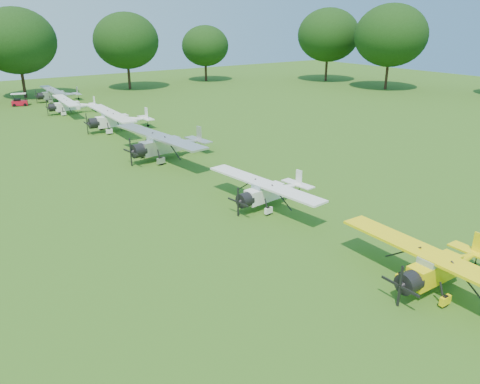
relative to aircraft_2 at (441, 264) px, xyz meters
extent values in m
plane|color=#295615|center=(-1.52, 9.98, -1.11)|extent=(160.00, 160.00, 0.00)
cylinder|color=#301E12|center=(47.92, 41.43, 1.38)|extent=(0.44, 0.44, 4.99)
ellipsoid|color=black|center=(47.92, 41.43, 7.48)|extent=(11.65, 11.65, 9.90)
cylinder|color=#301E12|center=(47.38, 54.96, 1.29)|extent=(0.44, 0.44, 4.81)
ellipsoid|color=black|center=(47.38, 54.96, 7.18)|extent=(11.23, 11.23, 9.55)
cylinder|color=#301E12|center=(28.81, 68.04, 0.74)|extent=(0.44, 0.44, 3.70)
ellipsoid|color=black|center=(28.81, 68.04, 5.26)|extent=(8.63, 8.63, 7.34)
cylinder|color=#301E12|center=(12.76, 66.20, 1.14)|extent=(0.44, 0.44, 4.51)
ellipsoid|color=black|center=(12.76, 66.20, 6.65)|extent=(10.52, 10.52, 8.94)
cylinder|color=#301E12|center=(-3.64, 66.72, 1.26)|extent=(0.44, 0.44, 4.74)
ellipsoid|color=black|center=(-3.64, 66.72, 7.05)|extent=(11.05, 11.05, 9.39)
cube|color=yellow|center=(-0.45, 0.01, -0.16)|extent=(2.91, 0.91, 0.95)
cone|color=yellow|center=(1.99, -0.03, -0.30)|extent=(2.55, 0.86, 0.82)
cube|color=#8CA5B2|center=(-0.54, 0.01, 0.34)|extent=(1.46, 0.86, 0.50)
cylinder|color=black|center=(-2.17, 0.03, -0.16)|extent=(0.83, 0.96, 0.94)
cube|color=black|center=(-2.76, 0.04, -0.16)|extent=(0.06, 0.11, 1.90)
cube|color=yellow|center=(-0.54, 0.01, 0.56)|extent=(1.47, 9.63, 0.13)
cube|color=yellow|center=(2.90, -0.05, 0.16)|extent=(0.10, 0.50, 1.18)
cube|color=yellow|center=(2.81, -0.04, -0.25)|extent=(0.81, 2.55, 0.08)
cylinder|color=black|center=(-1.20, -1.11, -0.84)|extent=(0.55, 0.15, 0.54)
cylinder|color=black|center=(-1.16, 1.15, -0.84)|extent=(0.55, 0.15, 0.54)
cylinder|color=black|center=(2.99, -0.05, -1.00)|extent=(0.22, 0.08, 0.22)
cube|color=white|center=(-0.66, 11.92, -0.19)|extent=(2.87, 1.14, 0.92)
cone|color=white|center=(1.68, 12.19, -0.33)|extent=(2.52, 1.06, 0.79)
cube|color=#8CA5B2|center=(-0.75, 11.91, 0.29)|extent=(1.48, 0.96, 0.48)
cylinder|color=black|center=(-2.31, 11.74, -0.19)|extent=(0.88, 0.99, 0.91)
cube|color=black|center=(-2.88, 11.67, -0.19)|extent=(0.06, 0.11, 1.84)
cube|color=white|center=(-0.75, 11.91, 0.50)|extent=(2.31, 9.35, 0.12)
cube|color=white|center=(2.55, 12.29, 0.11)|extent=(0.14, 0.49, 1.14)
cube|color=white|center=(2.46, 12.28, -0.28)|extent=(1.01, 2.52, 0.08)
cylinder|color=black|center=(-1.23, 10.76, -0.85)|extent=(0.54, 0.20, 0.52)
cylinder|color=black|center=(-1.48, 12.93, -0.85)|extent=(0.54, 0.20, 0.52)
cylinder|color=black|center=(2.64, 12.30, -1.01)|extent=(0.22, 0.09, 0.21)
cube|color=silver|center=(-1.34, 25.41, 0.05)|extent=(3.63, 1.45, 1.16)
cone|color=silver|center=(1.62, 25.75, -0.12)|extent=(3.19, 1.34, 0.99)
cube|color=#8CA5B2|center=(-1.45, 25.40, 0.65)|extent=(1.87, 1.21, 0.61)
cylinder|color=black|center=(-3.42, 25.17, 0.05)|extent=(1.12, 1.25, 1.15)
cube|color=black|center=(-4.14, 25.09, 0.05)|extent=(0.08, 0.14, 2.32)
cube|color=silver|center=(-1.45, 25.40, 0.93)|extent=(2.93, 11.81, 0.15)
cube|color=silver|center=(2.72, 25.88, 0.43)|extent=(0.18, 0.62, 1.44)
cube|color=silver|center=(2.61, 25.86, -0.06)|extent=(1.29, 3.18, 0.10)
cylinder|color=black|center=(-2.06, 23.94, -0.78)|extent=(0.68, 0.25, 0.66)
cylinder|color=black|center=(-2.37, 26.68, -0.78)|extent=(0.68, 0.25, 0.66)
cylinder|color=black|center=(2.83, 25.89, -0.98)|extent=(0.27, 0.12, 0.27)
cube|color=white|center=(-0.86, 37.92, -0.01)|extent=(3.37, 1.09, 1.10)
cone|color=white|center=(1.96, 37.84, -0.17)|extent=(2.95, 1.02, 0.94)
cube|color=#8CA5B2|center=(-0.97, 37.93, 0.56)|extent=(1.70, 1.01, 0.57)
cylinder|color=black|center=(-2.85, 37.98, -0.01)|extent=(0.97, 1.11, 1.09)
cube|color=black|center=(-3.53, 38.00, -0.01)|extent=(0.07, 0.13, 2.20)
cube|color=white|center=(-0.97, 37.93, 0.82)|extent=(1.83, 11.12, 0.15)
cube|color=white|center=(3.00, 37.81, 0.35)|extent=(0.12, 0.58, 1.36)
cube|color=white|center=(2.90, 37.82, -0.12)|extent=(0.97, 2.95, 0.09)
cylinder|color=black|center=(-1.74, 36.64, -0.80)|extent=(0.63, 0.19, 0.63)
cylinder|color=black|center=(-1.66, 39.25, -0.80)|extent=(0.63, 0.19, 0.63)
cylinder|color=black|center=(3.11, 37.81, -0.99)|extent=(0.25, 0.09, 0.25)
cube|color=white|center=(-2.07, 50.31, -0.14)|extent=(3.00, 1.06, 0.97)
cone|color=white|center=(0.41, 50.15, -0.28)|extent=(2.63, 0.99, 0.83)
cube|color=#8CA5B2|center=(-2.17, 50.31, 0.36)|extent=(1.53, 0.94, 0.51)
cylinder|color=black|center=(-3.82, 50.42, -0.14)|extent=(0.89, 1.01, 0.96)
cube|color=black|center=(-4.42, 50.45, -0.14)|extent=(0.06, 0.11, 1.94)
cube|color=white|center=(-2.17, 50.31, 0.59)|extent=(1.95, 9.84, 0.13)
cube|color=white|center=(1.33, 50.09, 0.18)|extent=(0.12, 0.51, 1.20)
cube|color=white|center=(1.24, 50.10, -0.24)|extent=(0.94, 2.63, 0.08)
cylinder|color=black|center=(-2.88, 49.20, -0.84)|extent=(0.56, 0.18, 0.55)
cylinder|color=black|center=(-2.74, 51.50, -0.84)|extent=(0.56, 0.18, 0.55)
cylinder|color=black|center=(1.42, 50.09, -1.00)|extent=(0.23, 0.09, 0.22)
cube|color=silver|center=(-1.08, 60.54, -0.15)|extent=(2.94, 0.92, 0.96)
cone|color=silver|center=(1.39, 60.49, -0.29)|extent=(2.57, 0.87, 0.82)
cube|color=#8CA5B2|center=(-1.17, 60.54, 0.35)|extent=(1.48, 0.87, 0.50)
cylinder|color=black|center=(-2.81, 60.56, -0.15)|extent=(0.84, 0.96, 0.95)
cube|color=black|center=(-3.41, 60.57, -0.15)|extent=(0.06, 0.11, 1.92)
cube|color=silver|center=(-1.17, 60.54, 0.58)|extent=(1.49, 9.70, 0.13)
cube|color=silver|center=(2.30, 60.48, 0.17)|extent=(0.10, 0.50, 1.19)
cube|color=silver|center=(2.21, 60.48, -0.24)|extent=(0.82, 2.57, 0.08)
cylinder|color=black|center=(-1.83, 59.41, -0.84)|extent=(0.55, 0.16, 0.55)
cylinder|color=black|center=(-1.79, 61.69, -0.84)|extent=(0.55, 0.16, 0.55)
cylinder|color=black|center=(2.39, 60.48, -1.00)|extent=(0.22, 0.08, 0.22)
cube|color=red|center=(-5.78, 59.83, -0.71)|extent=(2.19, 1.58, 0.63)
cube|color=black|center=(-6.04, 59.91, -0.35)|extent=(1.05, 1.17, 0.40)
cube|color=white|center=(-5.78, 59.83, 0.52)|extent=(2.13, 1.64, 0.07)
cylinder|color=black|center=(-6.58, 59.49, -0.91)|extent=(0.41, 0.23, 0.39)
cylinder|color=black|center=(-6.27, 60.55, -0.91)|extent=(0.41, 0.23, 0.39)
cylinder|color=black|center=(-5.29, 59.11, -0.91)|extent=(0.41, 0.23, 0.39)
cylinder|color=black|center=(-4.98, 60.18, -0.91)|extent=(0.41, 0.23, 0.39)
camera|label=1|loc=(-17.79, -9.87, 10.30)|focal=35.00mm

